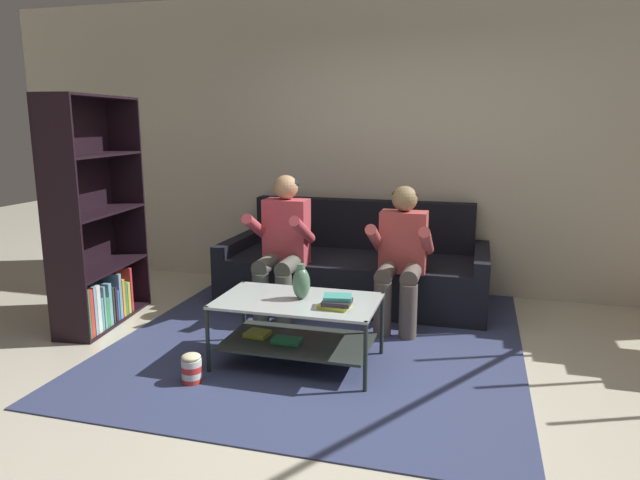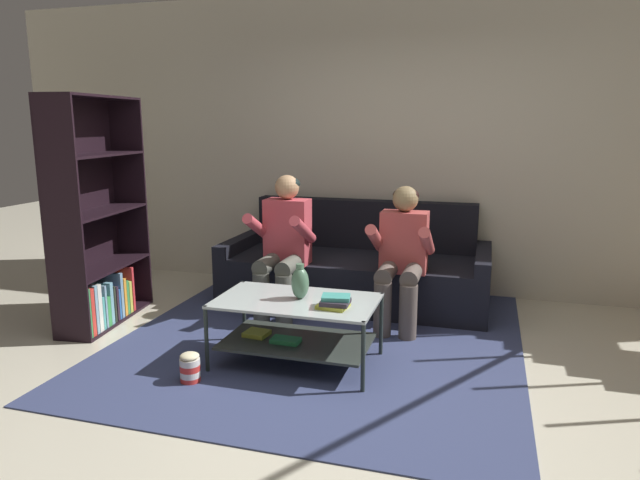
{
  "view_description": "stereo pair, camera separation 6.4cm",
  "coord_description": "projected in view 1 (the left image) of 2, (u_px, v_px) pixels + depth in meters",
  "views": [
    {
      "loc": [
        0.85,
        -3.2,
        1.66
      ],
      "look_at": [
        -0.31,
        0.95,
        0.77
      ],
      "focal_mm": 32.0,
      "sensor_mm": 36.0,
      "label": 1
    },
    {
      "loc": [
        0.91,
        -3.18,
        1.66
      ],
      "look_at": [
        -0.31,
        0.95,
        0.77
      ],
      "focal_mm": 32.0,
      "sensor_mm": 36.0,
      "label": 2
    }
  ],
  "objects": [
    {
      "name": "person_seated_left",
      "position": [
        282.0,
        241.0,
        4.89
      ],
      "size": [
        0.5,
        0.58,
        1.22
      ],
      "color": "#55574D",
      "rests_on": "ground"
    },
    {
      "name": "person_seated_right",
      "position": [
        401.0,
        251.0,
        4.62
      ],
      "size": [
        0.5,
        0.58,
        1.16
      ],
      "color": "#5B5049",
      "rests_on": "ground"
    },
    {
      "name": "bookshelf",
      "position": [
        93.0,
        245.0,
        4.69
      ],
      "size": [
        0.44,
        1.07,
        1.87
      ],
      "color": "black",
      "rests_on": "ground"
    },
    {
      "name": "ground",
      "position": [
        326.0,
        392.0,
        3.57
      ],
      "size": [
        16.8,
        16.8,
        0.0
      ],
      "primitive_type": "plane",
      "color": "beige"
    },
    {
      "name": "popcorn_tub",
      "position": [
        192.0,
        368.0,
        3.68
      ],
      "size": [
        0.13,
        0.13,
        0.2
      ],
      "color": "red",
      "rests_on": "ground"
    },
    {
      "name": "back_partition",
      "position": [
        391.0,
        145.0,
        5.6
      ],
      "size": [
        8.4,
        0.12,
        2.9
      ],
      "primitive_type": "cube",
      "color": "beige",
      "rests_on": "ground"
    },
    {
      "name": "vase",
      "position": [
        301.0,
        282.0,
        3.91
      ],
      "size": [
        0.12,
        0.12,
        0.25
      ],
      "color": "#4C7257",
      "rests_on": "coffee_table"
    },
    {
      "name": "couch",
      "position": [
        355.0,
        270.0,
        5.38
      ],
      "size": [
        2.43,
        1.0,
        0.92
      ],
      "color": "black",
      "rests_on": "ground"
    },
    {
      "name": "area_rug",
      "position": [
        327.0,
        332.0,
        4.6
      ],
      "size": [
        3.0,
        3.49,
        0.01
      ],
      "color": "#374067",
      "rests_on": "ground"
    },
    {
      "name": "coffee_table",
      "position": [
        297.0,
        321.0,
        3.94
      ],
      "size": [
        1.1,
        0.64,
        0.47
      ],
      "color": "#B2C0BE",
      "rests_on": "ground"
    },
    {
      "name": "book_stack",
      "position": [
        337.0,
        302.0,
        3.73
      ],
      "size": [
        0.22,
        0.19,
        0.08
      ],
      "color": "gold",
      "rests_on": "coffee_table"
    }
  ]
}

